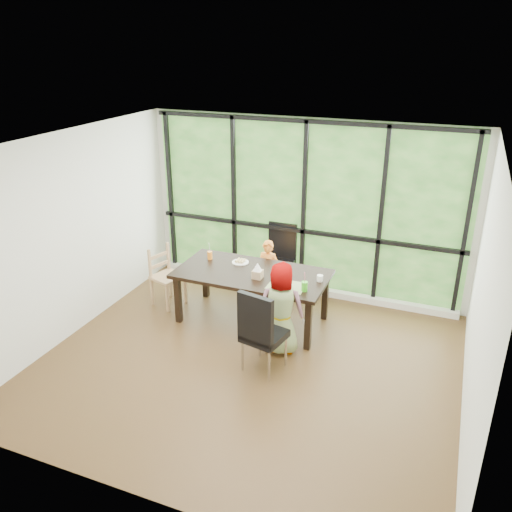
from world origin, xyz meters
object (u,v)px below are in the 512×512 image
at_px(orange_cup, 210,255).
at_px(green_cup, 304,286).
at_px(tissue_box, 258,274).
at_px(plate_near, 284,285).
at_px(child_older, 280,308).
at_px(dining_table, 252,296).
at_px(white_mug, 320,278).
at_px(child_toddler, 268,272).
at_px(plate_far, 240,262).
at_px(chair_interior_leather, 264,330).
at_px(chair_window_leather, 278,259).
at_px(chair_end_beech, 168,277).

bearing_deg(orange_cup, green_cup, -16.86).
bearing_deg(tissue_box, plate_near, -10.15).
relative_size(child_older, orange_cup, 10.46).
height_order(dining_table, white_mug, white_mug).
height_order(child_older, white_mug, child_older).
distance_m(orange_cup, tissue_box, 0.95).
relative_size(child_toddler, child_older, 0.80).
bearing_deg(plate_far, orange_cup, -175.39).
height_order(plate_far, plate_near, plate_far).
relative_size(orange_cup, white_mug, 1.40).
distance_m(chair_interior_leather, child_older, 0.46).
bearing_deg(dining_table, plate_far, 139.05).
bearing_deg(green_cup, chair_interior_leather, -108.48).
bearing_deg(child_toddler, tissue_box, -77.78).
bearing_deg(chair_window_leather, chair_end_beech, -142.01).
bearing_deg(chair_end_beech, plate_near, -78.62).
xyz_separation_m(child_older, green_cup, (0.22, 0.31, 0.20)).
distance_m(child_older, tissue_box, 0.69).
distance_m(child_older, orange_cup, 1.59).
bearing_deg(plate_near, green_cup, -11.84).
xyz_separation_m(chair_window_leather, child_older, (0.59, -1.62, 0.07)).
distance_m(chair_interior_leather, plate_near, 0.85).
bearing_deg(chair_interior_leather, child_older, -83.02).
xyz_separation_m(chair_window_leather, plate_near, (0.52, -1.24, 0.22)).
height_order(plate_near, green_cup, green_cup).
distance_m(chair_end_beech, child_toddler, 1.50).
bearing_deg(chair_end_beech, chair_window_leather, -35.46).
xyz_separation_m(chair_interior_leather, chair_end_beech, (-1.93, 1.03, -0.09)).
bearing_deg(dining_table, child_toddler, 90.00).
xyz_separation_m(chair_window_leather, chair_end_beech, (-1.38, -1.04, -0.09)).
xyz_separation_m(chair_interior_leather, child_older, (0.04, 0.45, 0.07)).
height_order(dining_table, plate_near, plate_near).
xyz_separation_m(child_older, tissue_box, (-0.48, 0.45, 0.20)).
height_order(chair_interior_leather, green_cup, chair_interior_leather).
bearing_deg(white_mug, green_cup, -106.89).
distance_m(chair_window_leather, plate_far, 0.87).
relative_size(chair_interior_leather, plate_far, 4.45).
height_order(chair_window_leather, plate_far, chair_window_leather).
height_order(chair_interior_leather, child_older, child_older).
distance_m(chair_end_beech, orange_cup, 0.73).
bearing_deg(white_mug, chair_end_beech, -177.76).
bearing_deg(white_mug, plate_near, -143.73).
bearing_deg(dining_table, child_older, -43.54).
bearing_deg(tissue_box, child_older, -42.97).
relative_size(dining_table, chair_end_beech, 2.33).
xyz_separation_m(child_older, orange_cup, (-1.37, 0.79, 0.20)).
bearing_deg(dining_table, chair_interior_leather, -60.71).
xyz_separation_m(plate_near, white_mug, (0.40, 0.29, 0.04)).
height_order(dining_table, plate_far, plate_far).
height_order(chair_end_beech, green_cup, chair_end_beech).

